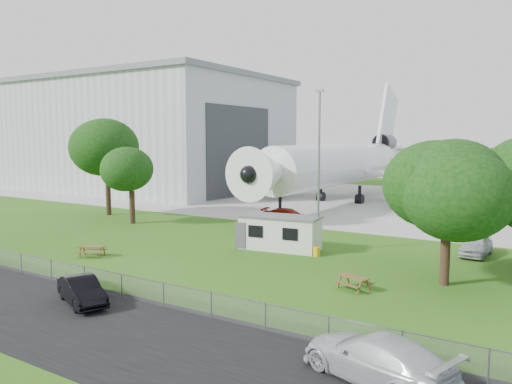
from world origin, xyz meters
The scene contains 18 objects.
ground centered at (0.00, 0.00, 0.00)m, with size 160.00×160.00×0.00m, color #3E721E.
asphalt_strip centered at (0.00, -13.00, 0.01)m, with size 120.00×8.00×0.02m, color black.
concrete_apron centered at (0.00, 38.00, 0.01)m, with size 120.00×46.00×0.03m, color #B7B7B2.
hangar centered at (-37.97, 36.00, 9.41)m, with size 43.00×31.00×18.55m.
airliner centered at (-2.00, 35.86, 5.27)m, with size 46.36×47.73×17.69m.
site_cabin centered at (5.41, 5.33, 1.31)m, with size 6.90×3.50×2.62m.
picnic_west centered at (-4.96, -4.01, 0.00)m, with size 1.80×1.50×0.76m, color brown, non-canonical shape.
picnic_east centered at (14.03, -1.54, 0.00)m, with size 1.80×1.50×0.76m, color brown, non-canonical shape.
fence centered at (0.00, -9.50, 0.00)m, with size 58.00×0.04×1.30m, color gray.
lamp_mast centered at (8.20, 6.20, 6.00)m, with size 0.16×0.16×12.00m, color slate.
tree_west_big centered at (-19.64, 10.54, 7.34)m, with size 7.73×7.73×11.22m.
tree_west_small centered at (-13.12, 7.85, 5.64)m, with size 5.89×5.89×8.61m.
tree_east_front centered at (18.17, 2.17, 5.58)m, with size 6.21×6.21×8.70m.
tree_far_apron centered at (17.77, 28.73, 4.82)m, with size 5.54×5.54×7.61m.
car_centre_sedan centered at (3.09, -11.35, 0.70)m, with size 1.47×4.23×1.39m, color black.
car_east_van centered at (18.64, -11.36, 0.84)m, with size 2.34×5.76×1.67m, color silver.
car_ne_hatch centered at (18.58, 11.07, 0.75)m, with size 1.77×4.39×1.50m, color #B6B8BF.
car_apron_van centered at (0.48, 15.79, 0.78)m, with size 2.17×5.35×1.55m, color maroon.
Camera 1 is at (23.94, -27.75, 8.46)m, focal length 35.00 mm.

